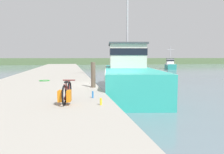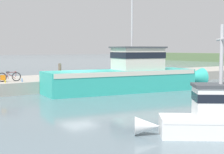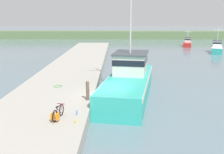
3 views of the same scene
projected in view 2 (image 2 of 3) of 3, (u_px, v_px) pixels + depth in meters
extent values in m
plane|color=slate|center=(79.00, 93.00, 25.86)|extent=(320.00, 320.00, 0.00)
cube|color=#A39E93|center=(53.00, 82.00, 29.23)|extent=(6.27, 80.00, 0.89)
cube|color=teal|center=(121.00, 81.00, 26.32)|extent=(5.10, 12.21, 1.67)
cone|color=teal|center=(193.00, 78.00, 29.45)|extent=(1.93, 2.37, 1.59)
cube|color=beige|center=(121.00, 72.00, 26.27)|extent=(5.12, 11.99, 0.33)
cube|color=beige|center=(138.00, 59.00, 26.85)|extent=(3.07, 3.85, 1.68)
cube|color=black|center=(138.00, 55.00, 26.82)|extent=(3.13, 3.93, 0.47)
cube|color=#3D4247|center=(138.00, 47.00, 26.77)|extent=(3.31, 4.16, 0.12)
cone|color=silver|center=(147.00, 126.00, 13.01)|extent=(1.16, 1.20, 0.71)
cube|color=white|center=(214.00, 102.00, 12.83)|extent=(1.83, 1.87, 1.12)
cube|color=black|center=(214.00, 97.00, 12.81)|extent=(1.86, 1.91, 0.31)
cube|color=#3D4247|center=(215.00, 86.00, 12.78)|extent=(1.97, 2.02, 0.12)
cylinder|color=#B2B2B7|center=(222.00, 54.00, 12.67)|extent=(0.14, 0.14, 2.21)
cylinder|color=#B2B2B7|center=(222.00, 39.00, 12.63)|extent=(1.08, 0.90, 0.10)
torus|color=black|center=(2.00, 77.00, 25.11)|extent=(0.16, 0.66, 0.66)
torus|color=black|center=(16.00, 77.00, 25.58)|extent=(0.16, 0.66, 0.66)
cylinder|color=maroon|center=(4.00, 78.00, 25.19)|extent=(0.09, 0.35, 0.18)
cylinder|color=maroon|center=(7.00, 76.00, 25.28)|extent=(0.06, 0.14, 0.50)
cylinder|color=maroon|center=(5.00, 75.00, 25.20)|extent=(0.11, 0.46, 0.38)
cylinder|color=maroon|center=(11.00, 76.00, 25.40)|extent=(0.14, 0.65, 0.51)
cylinder|color=maroon|center=(12.00, 72.00, 25.40)|extent=(0.12, 0.53, 0.05)
cylinder|color=maroon|center=(16.00, 75.00, 25.55)|extent=(0.05, 0.10, 0.34)
cylinder|color=maroon|center=(15.00, 72.00, 25.52)|extent=(0.44, 0.11, 0.04)
cube|color=black|center=(8.00, 72.00, 25.26)|extent=(0.14, 0.25, 0.05)
cube|color=orange|center=(2.00, 77.00, 25.26)|extent=(0.17, 0.34, 0.36)
cube|color=orange|center=(3.00, 78.00, 25.01)|extent=(0.17, 0.34, 0.36)
cylinder|color=brown|center=(60.00, 72.00, 26.37)|extent=(0.23, 0.23, 1.29)
torus|color=green|center=(82.00, 75.00, 30.83)|extent=(0.67, 0.67, 0.04)
cylinder|color=yellow|center=(5.00, 81.00, 24.10)|extent=(0.07, 0.07, 0.23)
cylinder|color=blue|center=(22.00, 80.00, 24.96)|extent=(0.06, 0.06, 0.26)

